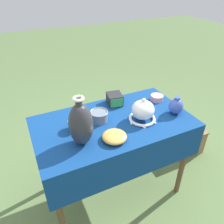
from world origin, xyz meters
name	(u,v)px	position (x,y,z in m)	size (l,w,h in m)	color
ground_plane	(113,189)	(0.00, 0.00, 0.00)	(14.00, 14.00, 0.00)	#567042
display_table	(114,132)	(0.00, -0.02, 0.69)	(1.16, 0.66, 0.78)	brown
vase_tall_bulbous	(81,124)	(-0.29, -0.13, 0.93)	(0.15, 0.15, 0.34)	#2D2D33
vase_dome_bell	(143,111)	(0.20, -0.08, 0.85)	(0.21, 0.20, 0.19)	white
mosaic_tile_box	(115,99)	(0.12, 0.22, 0.82)	(0.14, 0.15, 0.09)	#232328
jar_round_cobalt	(176,106)	(0.48, -0.11, 0.84)	(0.11, 0.11, 0.14)	#3851A8
bowl_shallow_ochre	(114,137)	(-0.09, -0.19, 0.80)	(0.16, 0.16, 0.05)	gold
cup_wide_slate	(99,116)	(-0.09, 0.05, 0.82)	(0.14, 0.14, 0.08)	slate
pot_squat_rose	(157,98)	(0.47, 0.12, 0.80)	(0.11, 0.11, 0.05)	#D19399
cup_wide_teal	(74,124)	(-0.29, 0.03, 0.82)	(0.10, 0.10, 0.07)	teal
wooden_crate	(186,140)	(0.95, 0.12, 0.15)	(0.36, 0.25, 0.28)	olive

